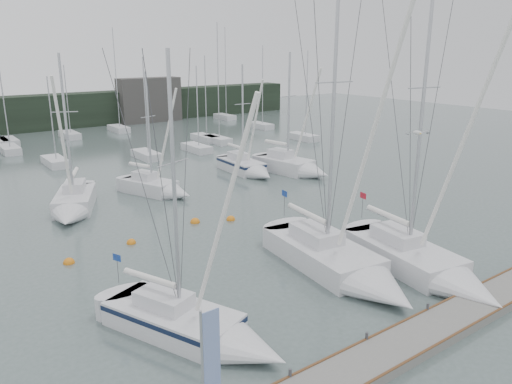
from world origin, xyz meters
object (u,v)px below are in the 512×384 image
at_px(sailboat_near_center, 348,269).
at_px(buoy_b, 231,220).
at_px(sailboat_near_right, 431,269).
at_px(buoy_d, 195,223).
at_px(dock_banner, 208,363).
at_px(buoy_c, 69,263).
at_px(sailboat_mid_d, 249,168).
at_px(sailboat_near_left, 203,330).
at_px(sailboat_mid_e, 297,168).
at_px(sailboat_mid_b, 72,206).
at_px(sailboat_mid_c, 160,189).
at_px(buoy_a, 131,243).

xyz_separation_m(sailboat_near_center, buoy_b, (0.18, 11.41, -0.58)).
relative_size(sailboat_near_right, buoy_d, 24.65).
xyz_separation_m(dock_banner, buoy_d, (9.56, 17.94, -2.93)).
relative_size(sailboat_near_center, dock_banner, 3.99).
height_order(sailboat_near_right, buoy_c, sailboat_near_right).
xyz_separation_m(sailboat_near_right, buoy_d, (-5.60, 14.94, -0.58)).
bearing_deg(sailboat_mid_d, sailboat_near_right, -99.63).
distance_m(sailboat_near_left, sailboat_mid_d, 28.30).
distance_m(sailboat_near_center, sailboat_near_right, 4.30).
bearing_deg(sailboat_mid_e, sailboat_near_left, -147.77).
relative_size(buoy_c, dock_banner, 0.15).
bearing_deg(buoy_b, buoy_d, 156.44).
bearing_deg(dock_banner, sailboat_mid_b, 80.87).
height_order(sailboat_near_right, buoy_b, sailboat_near_right).
xyz_separation_m(sailboat_near_left, sailboat_mid_e, (21.55, 19.27, 0.10)).
bearing_deg(sailboat_near_right, sailboat_mid_e, 75.96).
height_order(sailboat_near_left, buoy_d, sailboat_near_left).
bearing_deg(buoy_b, sailboat_near_right, -76.67).
bearing_deg(buoy_c, dock_banner, -91.70).
bearing_deg(sailboat_mid_d, dock_banner, -124.34).
relative_size(sailboat_mid_c, buoy_d, 15.78).
bearing_deg(sailboat_mid_c, buoy_c, -159.52).
relative_size(sailboat_near_center, buoy_c, 26.79).
relative_size(sailboat_near_left, buoy_b, 20.07).
relative_size(sailboat_mid_d, dock_banner, 2.57).
distance_m(sailboat_mid_e, dock_banner, 34.34).
relative_size(buoy_b, buoy_d, 0.93).
distance_m(sailboat_mid_c, sailboat_mid_d, 10.03).
height_order(sailboat_near_center, buoy_b, sailboat_near_center).
relative_size(buoy_a, buoy_c, 0.91).
distance_m(buoy_b, buoy_d, 2.51).
distance_m(sailboat_near_right, buoy_d, 15.97).
xyz_separation_m(sailboat_near_center, buoy_c, (-11.20, 10.67, -0.58)).
xyz_separation_m(sailboat_mid_d, buoy_c, (-20.00, -10.76, -0.56)).
bearing_deg(buoy_b, dock_banner, -125.00).
bearing_deg(sailboat_near_left, buoy_a, 58.94).
height_order(sailboat_near_center, dock_banner, sailboat_near_center).
height_order(sailboat_mid_e, buoy_d, sailboat_mid_e).
height_order(sailboat_near_center, sailboat_mid_b, sailboat_near_center).
bearing_deg(sailboat_near_right, buoy_c, 147.05).
distance_m(sailboat_near_right, sailboat_mid_b, 24.79).
bearing_deg(buoy_a, sailboat_near_right, -52.56).
height_order(sailboat_near_left, sailboat_mid_b, sailboat_near_left).
distance_m(sailboat_mid_c, sailboat_mid_e, 13.68).
distance_m(sailboat_mid_d, buoy_a, 18.89).
relative_size(sailboat_near_left, sailboat_mid_e, 1.03).
bearing_deg(sailboat_near_left, buoy_d, 39.59).
distance_m(sailboat_mid_b, buoy_c, 9.02).
height_order(sailboat_mid_d, buoy_a, sailboat_mid_d).
height_order(sailboat_mid_e, buoy_b, sailboat_mid_e).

